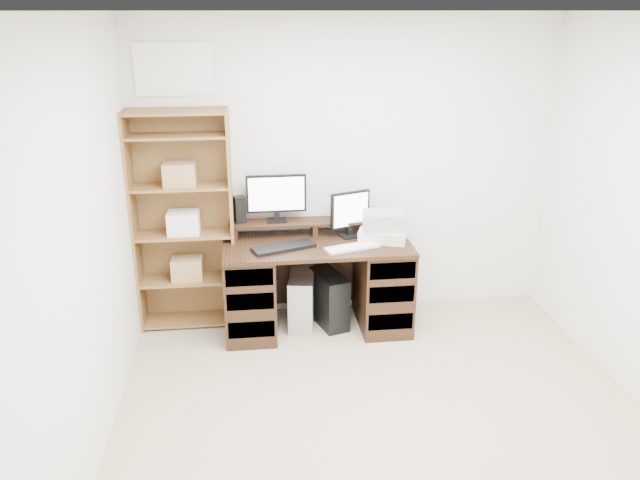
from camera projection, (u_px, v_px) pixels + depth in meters
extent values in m
cube|color=tan|center=(396.00, 452.00, 3.77)|extent=(3.50, 4.00, 0.02)
cube|color=white|center=(418.00, 9.00, 2.90)|extent=(3.50, 4.00, 0.02)
cube|color=white|center=(346.00, 170.00, 5.21)|extent=(3.50, 0.02, 2.50)
cube|color=white|center=(64.00, 275.00, 3.14)|extent=(0.02, 4.00, 2.50)
cube|color=white|center=(174.00, 69.00, 4.75)|extent=(0.60, 0.01, 0.40)
cube|color=black|center=(317.00, 245.00, 5.00)|extent=(1.50, 0.70, 0.03)
cube|color=black|center=(250.00, 291.00, 5.07)|extent=(0.40, 0.66, 0.72)
cube|color=black|center=(383.00, 284.00, 5.19)|extent=(0.40, 0.66, 0.72)
cube|color=black|center=(313.00, 267.00, 5.43)|extent=(1.48, 0.02, 0.65)
cube|color=black|center=(251.00, 329.00, 4.83)|extent=(0.36, 0.01, 0.14)
cube|color=black|center=(250.00, 302.00, 4.74)|extent=(0.36, 0.01, 0.14)
cube|color=black|center=(249.00, 277.00, 4.67)|extent=(0.36, 0.01, 0.14)
cube|color=black|center=(391.00, 322.00, 4.95)|extent=(0.36, 0.01, 0.14)
cube|color=black|center=(392.00, 294.00, 4.87)|extent=(0.36, 0.01, 0.14)
cube|color=black|center=(393.00, 271.00, 4.80)|extent=(0.36, 0.01, 0.14)
cube|color=black|center=(235.00, 231.00, 5.11)|extent=(0.04, 0.20, 0.10)
cube|color=black|center=(314.00, 228.00, 5.18)|extent=(0.04, 0.20, 0.10)
cube|color=black|center=(391.00, 225.00, 5.25)|extent=(0.04, 0.20, 0.10)
cube|color=black|center=(314.00, 221.00, 5.16)|extent=(1.40, 0.22, 0.02)
cube|color=black|center=(277.00, 220.00, 5.13)|extent=(0.16, 0.13, 0.01)
cube|color=black|center=(277.00, 214.00, 5.13)|extent=(0.04, 0.03, 0.09)
cube|color=black|center=(276.00, 193.00, 5.07)|extent=(0.49, 0.04, 0.31)
cube|color=white|center=(276.00, 194.00, 5.06)|extent=(0.45, 0.01, 0.28)
cube|color=black|center=(351.00, 236.00, 5.13)|extent=(0.20, 0.18, 0.01)
cube|color=black|center=(350.00, 229.00, 5.13)|extent=(0.05, 0.04, 0.09)
cube|color=black|center=(350.00, 209.00, 5.07)|extent=(0.34, 0.15, 0.30)
cube|color=white|center=(351.00, 210.00, 5.06)|extent=(0.29, 0.11, 0.26)
cube|color=black|center=(240.00, 209.00, 5.08)|extent=(0.11, 0.11, 0.22)
cube|color=black|center=(284.00, 247.00, 4.86)|extent=(0.52, 0.33, 0.03)
cube|color=silver|center=(352.00, 247.00, 4.88)|extent=(0.45, 0.26, 0.02)
ellipsoid|color=silver|center=(396.00, 243.00, 4.95)|extent=(0.11, 0.08, 0.04)
cube|color=beige|center=(383.00, 234.00, 5.05)|extent=(0.44, 0.38, 0.09)
cube|color=#95999F|center=(383.00, 221.00, 5.01)|extent=(0.36, 0.28, 0.14)
cube|color=#B1B3B8|center=(302.00, 299.00, 5.23)|extent=(0.27, 0.47, 0.45)
cube|color=black|center=(328.00, 299.00, 5.24)|extent=(0.32, 0.49, 0.45)
cube|color=#19FF33|center=(340.00, 299.00, 5.01)|extent=(0.01, 0.01, 0.01)
cube|color=olive|center=(134.00, 224.00, 4.97)|extent=(0.02, 0.30, 1.80)
cube|color=olive|center=(232.00, 221.00, 5.05)|extent=(0.02, 0.30, 1.80)
cube|color=olive|center=(185.00, 217.00, 5.14)|extent=(0.80, 0.01, 1.80)
cube|color=olive|center=(191.00, 319.00, 5.31)|extent=(0.75, 0.28, 0.02)
cube|color=olive|center=(188.00, 279.00, 5.18)|extent=(0.75, 0.28, 0.02)
cube|color=olive|center=(185.00, 234.00, 5.04)|extent=(0.75, 0.28, 0.02)
cube|color=olive|center=(181.00, 186.00, 4.91)|extent=(0.75, 0.28, 0.02)
cube|color=olive|center=(177.00, 136.00, 4.77)|extent=(0.75, 0.28, 0.02)
cube|color=olive|center=(175.00, 112.00, 4.71)|extent=(0.75, 0.28, 0.02)
cube|color=#A07F54|center=(187.00, 268.00, 5.15)|extent=(0.25, 0.20, 0.18)
cube|color=white|center=(184.00, 222.00, 5.01)|extent=(0.25, 0.20, 0.18)
cube|color=#A07F54|center=(180.00, 174.00, 4.87)|extent=(0.25, 0.20, 0.18)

